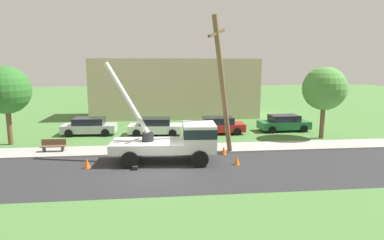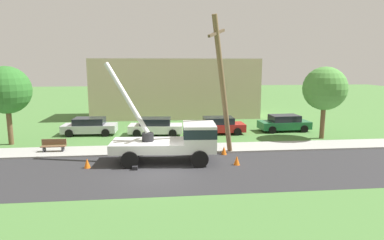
{
  "view_description": "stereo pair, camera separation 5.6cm",
  "coord_description": "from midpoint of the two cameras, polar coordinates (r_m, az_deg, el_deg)",
  "views": [
    {
      "loc": [
        -0.0,
        -17.56,
        5.88
      ],
      "look_at": [
        2.2,
        2.85,
        2.38
      ],
      "focal_mm": 31.02,
      "sensor_mm": 36.0,
      "label": 1
    },
    {
      "loc": [
        0.05,
        -17.57,
        5.88
      ],
      "look_at": [
        2.2,
        2.85,
        2.38
      ],
      "focal_mm": 31.02,
      "sensor_mm": 36.0,
      "label": 2
    }
  ],
  "objects": [
    {
      "name": "ground_plane",
      "position": [
        30.14,
        -6.09,
        -1.64
      ],
      "size": [
        120.0,
        120.0,
        0.0
      ],
      "primitive_type": "plane",
      "color": "#477538"
    },
    {
      "name": "road_asphalt",
      "position": [
        18.52,
        -5.99,
        -8.89
      ],
      "size": [
        80.0,
        7.0,
        0.01
      ],
      "primitive_type": "cube",
      "color": "#2B2B2D",
      "rests_on": "ground"
    },
    {
      "name": "sidewalk_strip",
      "position": [
        23.07,
        -6.05,
        -5.03
      ],
      "size": [
        80.0,
        2.5,
        0.1
      ],
      "primitive_type": "cube",
      "color": "#9E9E99",
      "rests_on": "ground"
    },
    {
      "name": "utility_truck",
      "position": [
        19.97,
        -2.56,
        -3.29
      ],
      "size": [
        6.75,
        3.21,
        5.98
      ],
      "color": "silver",
      "rests_on": "ground"
    },
    {
      "name": "leaning_utility_pole",
      "position": [
        20.78,
        5.2,
        5.82
      ],
      "size": [
        2.15,
        2.56,
        8.77
      ],
      "color": "brown",
      "rests_on": "ground"
    },
    {
      "name": "traffic_cone_ahead",
      "position": [
        19.78,
        7.63,
        -6.87
      ],
      "size": [
        0.36,
        0.36,
        0.56
      ],
      "primitive_type": "cone",
      "color": "orange",
      "rests_on": "ground"
    },
    {
      "name": "traffic_cone_behind",
      "position": [
        19.96,
        -17.66,
        -7.11
      ],
      "size": [
        0.36,
        0.36,
        0.56
      ],
      "primitive_type": "cone",
      "color": "orange",
      "rests_on": "ground"
    },
    {
      "name": "traffic_cone_curbside",
      "position": [
        21.89,
        5.44,
        -5.21
      ],
      "size": [
        0.36,
        0.36,
        0.56
      ],
      "primitive_type": "cone",
      "color": "orange",
      "rests_on": "ground"
    },
    {
      "name": "parked_sedan_silver",
      "position": [
        29.01,
        -17.29,
        -1.04
      ],
      "size": [
        4.45,
        2.11,
        1.42
      ],
      "color": "#B7B7BF",
      "rests_on": "ground"
    },
    {
      "name": "parked_sedan_white",
      "position": [
        27.78,
        -6.36,
        -1.12
      ],
      "size": [
        4.55,
        2.28,
        1.42
      ],
      "color": "silver",
      "rests_on": "ground"
    },
    {
      "name": "parked_sedan_red",
      "position": [
        28.19,
        4.45,
        -0.93
      ],
      "size": [
        4.41,
        2.04,
        1.42
      ],
      "color": "#B21E1E",
      "rests_on": "ground"
    },
    {
      "name": "parked_sedan_green",
      "position": [
        30.34,
        15.47,
        -0.5
      ],
      "size": [
        4.49,
        2.17,
        1.42
      ],
      "color": "#1E6638",
      "rests_on": "ground"
    },
    {
      "name": "park_bench",
      "position": [
        24.05,
        -22.77,
        -4.12
      ],
      "size": [
        1.6,
        0.45,
        0.9
      ],
      "color": "brown",
      "rests_on": "ground"
    },
    {
      "name": "roadside_tree_near",
      "position": [
        27.34,
        -29.39,
        4.47
      ],
      "size": [
        3.43,
        3.43,
        5.73
      ],
      "color": "brown",
      "rests_on": "ground"
    },
    {
      "name": "roadside_tree_far",
      "position": [
        27.93,
        21.76,
        5.01
      ],
      "size": [
        3.39,
        3.39,
        5.67
      ],
      "color": "brown",
      "rests_on": "ground"
    },
    {
      "name": "lowrise_building_backdrop",
      "position": [
        37.47,
        -3.01,
        5.55
      ],
      "size": [
        18.0,
        6.0,
        6.4
      ],
      "primitive_type": "cube",
      "color": "#C6B293",
      "rests_on": "ground"
    }
  ]
}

